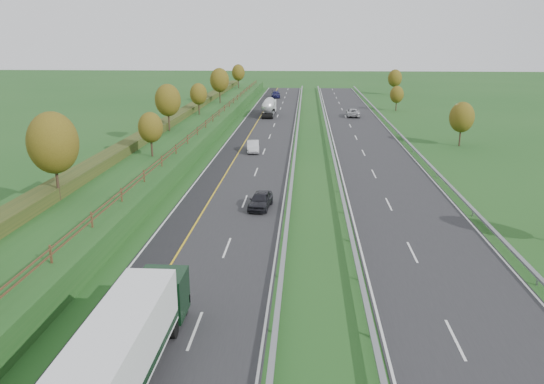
{
  "coord_description": "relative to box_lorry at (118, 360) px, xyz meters",
  "views": [
    {
      "loc": [
        7.12,
        -14.43,
        15.42
      ],
      "look_at": [
        4.19,
        31.05,
        2.2
      ],
      "focal_mm": 35.0,
      "sensor_mm": 36.0,
      "label": 1
    }
  ],
  "objects": [
    {
      "name": "ground",
      "position": [
        8.66,
        50.34,
        -2.33
      ],
      "size": [
        400.0,
        400.0,
        0.0
      ],
      "primitive_type": "plane",
      "color": "#1C4B1A",
      "rests_on": "ground"
    },
    {
      "name": "near_carriageway",
      "position": [
        0.66,
        55.34,
        -2.31
      ],
      "size": [
        10.5,
        200.0,
        0.04
      ],
      "primitive_type": "cube",
      "color": "#242427",
      "rests_on": "ground"
    },
    {
      "name": "far_carriageway",
      "position": [
        17.16,
        55.34,
        -2.31
      ],
      "size": [
        10.5,
        200.0,
        0.04
      ],
      "primitive_type": "cube",
      "color": "#242427",
      "rests_on": "ground"
    },
    {
      "name": "hard_shoulder",
      "position": [
        -3.09,
        55.34,
        -2.31
      ],
      "size": [
        3.0,
        200.0,
        0.04
      ],
      "primitive_type": "cube",
      "color": "black",
      "rests_on": "ground"
    },
    {
      "name": "lane_markings",
      "position": [
        7.06,
        55.22,
        -2.28
      ],
      "size": [
        26.75,
        200.0,
        0.01
      ],
      "color": "silver",
      "rests_on": "near_carriageway"
    },
    {
      "name": "embankment_left",
      "position": [
        -12.34,
        55.34,
        -1.33
      ],
      "size": [
        12.0,
        200.0,
        2.0
      ],
      "primitive_type": "cube",
      "color": "#1C4B1A",
      "rests_on": "ground"
    },
    {
      "name": "hedge_left",
      "position": [
        -14.34,
        55.34,
        0.22
      ],
      "size": [
        2.2,
        180.0,
        1.1
      ],
      "primitive_type": "cube",
      "color": "#293817",
      "rests_on": "embankment_left"
    },
    {
      "name": "fence_left",
      "position": [
        -7.84,
        54.93,
        0.4
      ],
      "size": [
        0.12,
        189.06,
        1.2
      ],
      "color": "#422B19",
      "rests_on": "embankment_left"
    },
    {
      "name": "median_barrier_near",
      "position": [
        6.36,
        55.34,
        -1.72
      ],
      "size": [
        0.32,
        200.0,
        0.71
      ],
      "color": "gray",
      "rests_on": "ground"
    },
    {
      "name": "median_barrier_far",
      "position": [
        11.46,
        55.34,
        -1.72
      ],
      "size": [
        0.32,
        200.0,
        0.71
      ],
      "color": "gray",
      "rests_on": "ground"
    },
    {
      "name": "outer_barrier_far",
      "position": [
        22.96,
        55.34,
        -1.71
      ],
      "size": [
        0.32,
        200.0,
        0.71
      ],
      "color": "gray",
      "rests_on": "ground"
    },
    {
      "name": "trees_left",
      "position": [
        -11.98,
        51.97,
        4.04
      ],
      "size": [
        6.64,
        164.3,
        7.66
      ],
      "color": "#2D2116",
      "rests_on": "embankment_left"
    },
    {
      "name": "trees_far",
      "position": [
        30.46,
        84.55,
        1.92
      ],
      "size": [
        8.45,
        118.6,
        7.12
      ],
      "color": "#2D2116",
      "rests_on": "ground"
    },
    {
      "name": "box_lorry",
      "position": [
        0.0,
        0.0,
        0.0
      ],
      "size": [
        2.58,
        16.28,
        4.06
      ],
      "color": "black",
      "rests_on": "near_carriageway"
    },
    {
      "name": "road_tanker",
      "position": [
        0.06,
        91.01,
        -0.47
      ],
      "size": [
        2.4,
        11.22,
        3.46
      ],
      "color": "silver",
      "rests_on": "near_carriageway"
    },
    {
      "name": "car_dark_near",
      "position": [
        3.64,
        28.35,
        -1.51
      ],
      "size": [
        2.36,
        4.75,
        1.55
      ],
      "primitive_type": "imported",
      "rotation": [
        0.0,
        0.0,
        -0.12
      ],
      "color": "black",
      "rests_on": "near_carriageway"
    },
    {
      "name": "car_silver_mid",
      "position": [
        0.37,
        54.07,
        -1.51
      ],
      "size": [
        2.22,
        4.91,
        1.56
      ],
      "primitive_type": "imported",
      "rotation": [
        0.0,
        0.0,
        0.12
      ],
      "color": "#BABABF",
      "rests_on": "near_carriageway"
    },
    {
      "name": "car_small_far",
      "position": [
        -0.52,
        125.65,
        -1.46
      ],
      "size": [
        2.71,
        5.85,
        1.65
      ],
      "primitive_type": "imported",
      "rotation": [
        0.0,
        0.0,
        0.07
      ],
      "color": "#151644",
      "rests_on": "near_carriageway"
    },
    {
      "name": "car_oncoming",
      "position": [
        17.37,
        90.44,
        -1.48
      ],
      "size": [
        2.96,
        5.96,
        1.62
      ],
      "primitive_type": "imported",
      "rotation": [
        0.0,
        0.0,
        3.09
      ],
      "color": "#ADAEB2",
      "rests_on": "far_carriageway"
    }
  ]
}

